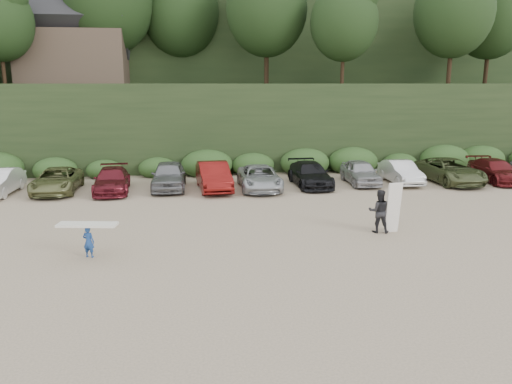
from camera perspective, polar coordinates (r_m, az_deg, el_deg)
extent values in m
plane|color=tan|center=(19.70, 2.15, -5.52)|extent=(120.00, 120.00, 0.00)
cube|color=black|center=(40.72, -3.08, 8.05)|extent=(80.00, 14.00, 6.00)
cube|color=black|center=(58.60, -4.58, 14.24)|extent=(90.00, 30.00, 16.00)
ellipsoid|color=black|center=(40.90, -3.21, 19.30)|extent=(66.00, 12.00, 10.00)
cube|color=#2B491E|center=(33.53, -2.95, 3.00)|extent=(46.20, 2.00, 1.20)
cube|color=brown|center=(43.42, -19.90, 14.23)|extent=(8.00, 6.00, 4.00)
imported|color=olive|center=(30.23, -21.81, 1.25)|extent=(2.40, 4.97, 1.36)
imported|color=maroon|center=(29.28, -16.14, 1.30)|extent=(2.20, 4.78, 1.35)
imported|color=slate|center=(29.35, -9.94, 1.88)|extent=(1.97, 4.73, 1.60)
imported|color=maroon|center=(28.81, -4.86, 1.81)|extent=(2.04, 4.94, 1.59)
imported|color=#A8ABAF|center=(28.88, 0.40, 1.65)|extent=(2.29, 4.92, 1.36)
imported|color=black|center=(30.02, 6.20, 2.03)|extent=(2.09, 4.88, 1.40)
imported|color=#A3A3A7|center=(31.10, 11.84, 2.24)|extent=(1.85, 4.30, 1.45)
imported|color=silver|center=(31.88, 16.19, 2.20)|extent=(1.49, 4.21, 1.38)
imported|color=#4C5632|center=(33.02, 21.25, 2.28)|extent=(2.81, 5.52, 1.50)
imported|color=maroon|center=(34.52, 25.69, 2.20)|extent=(2.20, 4.86, 1.38)
imported|color=navy|center=(18.63, -18.59, -5.42)|extent=(0.47, 0.38, 1.13)
cube|color=silver|center=(18.45, -18.72, -3.54)|extent=(2.14, 0.90, 0.08)
imported|color=black|center=(21.09, 13.89, -2.14)|extent=(1.01, 0.87, 1.79)
cube|color=silver|center=(21.13, 15.42, -1.75)|extent=(0.62, 0.37, 2.11)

